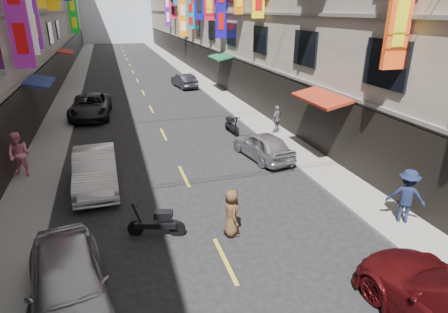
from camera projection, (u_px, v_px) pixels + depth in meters
sidewalk_left at (73, 83)px, 35.67m from camera, size 2.00×90.00×0.12m
sidewalk_right at (196, 77)px, 38.90m from camera, size 2.00×90.00×0.12m
street_awnings at (134, 77)px, 21.62m from camera, size 13.99×35.20×0.41m
lane_markings at (140, 86)px, 34.63m from camera, size 0.12×80.20×0.01m
scooter_crossing at (157, 223)px, 11.60m from camera, size 1.75×0.75×1.14m
scooter_far_right at (232, 126)px, 21.31m from camera, size 0.51×1.80×1.14m
car_left_near at (68, 282)px, 8.65m from camera, size 2.36×4.52×1.47m
car_left_mid at (96, 169)px, 14.72m from camera, size 1.66×4.57×1.50m
car_left_far at (90, 106)px, 24.45m from camera, size 2.75×5.38×1.45m
car_right_mid at (263, 145)px, 17.64m from camera, size 2.11×3.98×1.29m
car_right_far at (184, 81)px, 33.78m from camera, size 1.89×3.98×1.26m
pedestrian_lfar at (19, 155)px, 15.33m from camera, size 1.09×0.93×1.89m
pedestrian_rnear at (406, 196)px, 12.02m from camera, size 1.29×1.22×1.82m
pedestrian_rfar at (277, 119)px, 20.92m from camera, size 1.04×0.95×1.55m
pedestrian_crossing at (231, 213)px, 11.52m from camera, size 0.56×0.79×1.56m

